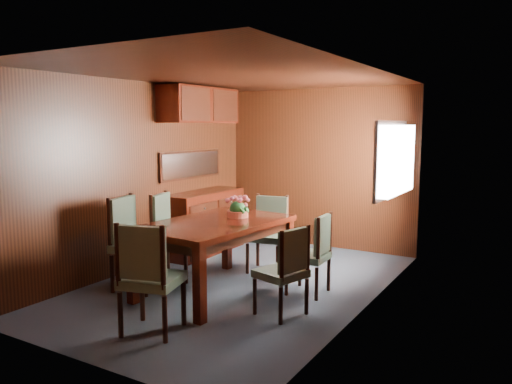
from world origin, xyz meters
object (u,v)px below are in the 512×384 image
Objects in this scene: dining_table at (215,231)px; chair_right_near at (286,267)px; chair_left_near at (132,237)px; flower_centerpiece at (238,206)px; sideboard at (204,222)px; chair_head at (148,272)px.

dining_table is 1.06m from chair_right_near.
chair_left_near reaches higher than flower_centerpiece.
chair_right_near is at bearing -36.44° from sideboard.
chair_head is at bearing 155.46° from chair_right_near.
sideboard is 2.68m from chair_right_near.
chair_head reaches higher than chair_right_near.
chair_left_near is at bearing 124.41° from chair_head.
sideboard is 1.37× the size of chair_head.
chair_right_near is (1.01, -0.25, -0.19)m from dining_table.
chair_head is (1.31, -2.59, 0.12)m from sideboard.
sideboard reaches higher than chair_right_near.
chair_left_near is 1.90m from chair_right_near.
chair_left_near reaches higher than sideboard.
dining_table is at bearing 81.78° from chair_head.
sideboard is at bearing 101.11° from chair_head.
dining_table is 0.97m from chair_left_near.
chair_left_near is 1.24m from flower_centerpiece.
chair_left_near is 1.19× the size of chair_right_near.
chair_head is (1.05, -0.88, -0.02)m from chair_left_near.
chair_head is at bearing -77.88° from dining_table.
dining_table is 6.81× the size of flower_centerpiece.
chair_left_near is at bearing 109.40° from chair_right_near.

